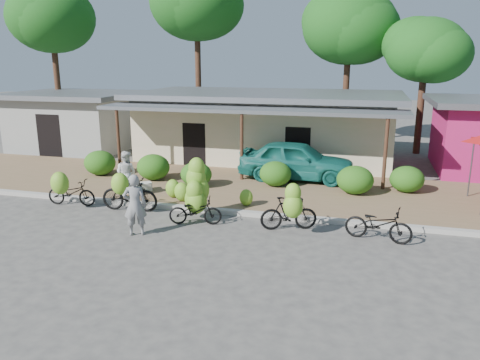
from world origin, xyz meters
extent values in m
plane|color=#484543|center=(0.00, 0.00, 0.00)|extent=(100.00, 100.00, 0.00)
cube|color=#866448|center=(0.00, 5.00, 0.06)|extent=(60.00, 6.00, 0.12)
cube|color=#A8A399|center=(0.00, 2.00, 0.07)|extent=(60.00, 0.25, 0.15)
cube|color=beige|center=(0.00, 11.00, 1.55)|extent=(12.00, 6.00, 3.10)
cube|color=slate|center=(0.00, 11.00, 3.23)|extent=(13.00, 7.00, 0.25)
cube|color=black|center=(0.00, 8.05, 1.10)|extent=(1.40, 0.12, 2.20)
cube|color=slate|center=(0.00, 7.00, 2.90)|extent=(13.00, 2.00, 0.15)
cylinder|color=#503220|center=(-5.60, 6.10, 1.43)|extent=(0.14, 0.14, 2.85)
cylinder|color=#503220|center=(0.00, 6.10, 1.43)|extent=(0.14, 0.14, 2.85)
cylinder|color=#503220|center=(5.60, 6.10, 1.43)|extent=(0.14, 0.14, 2.85)
cube|color=gray|center=(-11.00, 11.00, 1.45)|extent=(6.00, 5.00, 2.90)
cube|color=slate|center=(-11.00, 11.00, 3.02)|extent=(7.00, 6.00, 0.25)
cube|color=black|center=(-11.00, 8.55, 1.10)|extent=(1.40, 0.12, 2.20)
cylinder|color=#503220|center=(-13.50, 13.00, 3.86)|extent=(0.36, 0.36, 7.72)
ellipsoid|color=#114411|center=(-13.50, 13.00, 7.29)|extent=(5.07, 5.07, 4.06)
ellipsoid|color=#114411|center=(-14.00, 13.30, 7.59)|extent=(4.31, 4.31, 3.45)
cylinder|color=#503220|center=(-5.50, 16.00, 4.35)|extent=(0.36, 0.36, 8.71)
ellipsoid|color=#114411|center=(-5.50, 16.00, 8.22)|extent=(5.64, 5.64, 4.51)
cylinder|color=#503220|center=(3.50, 16.50, 3.57)|extent=(0.36, 0.36, 7.13)
ellipsoid|color=#114411|center=(3.50, 16.50, 6.74)|extent=(5.35, 5.35, 4.28)
ellipsoid|color=#114411|center=(3.00, 16.80, 7.04)|extent=(4.55, 4.55, 3.64)
cylinder|color=#503220|center=(7.50, 14.50, 2.86)|extent=(0.36, 0.36, 5.71)
ellipsoid|color=#114411|center=(7.50, 14.50, 5.39)|extent=(4.09, 4.09, 3.27)
ellipsoid|color=#114411|center=(7.00, 14.80, 5.69)|extent=(3.48, 3.48, 2.78)
ellipsoid|color=#266316|center=(-6.05, 5.23, 0.65)|extent=(1.35, 1.22, 1.05)
ellipsoid|color=#266316|center=(-3.49, 5.08, 0.65)|extent=(1.36, 1.22, 1.06)
ellipsoid|color=#266316|center=(-1.42, 4.57, 0.60)|extent=(1.23, 1.11, 0.96)
ellipsoid|color=#266316|center=(1.54, 5.46, 0.61)|extent=(1.25, 1.12, 0.97)
ellipsoid|color=#266316|center=(4.58, 5.14, 0.64)|extent=(1.34, 1.21, 1.05)
ellipsoid|color=#266316|center=(6.43, 5.90, 0.61)|extent=(1.26, 1.13, 0.98)
cylinder|color=#59595E|center=(8.56, 5.90, 1.17)|extent=(0.05, 0.05, 2.10)
imported|color=black|center=(-4.87, 1.48, 0.46)|extent=(1.79, 0.76, 0.92)
ellipsoid|color=#7AB52D|center=(-4.82, 0.83, 0.97)|extent=(0.62, 0.52, 0.77)
imported|color=black|center=(-2.62, 1.45, 0.59)|extent=(1.99, 0.70, 1.17)
ellipsoid|color=#7AB52D|center=(-2.57, 0.80, 1.11)|extent=(0.57, 0.49, 0.71)
imported|color=black|center=(-0.04, 0.80, 0.43)|extent=(1.71, 0.92, 0.85)
ellipsoid|color=#7AB52D|center=(-0.21, 1.32, 0.62)|extent=(0.73, 0.62, 0.91)
ellipsoid|color=#7AB52D|center=(-0.11, 1.34, 0.97)|extent=(0.68, 0.58, 0.85)
ellipsoid|color=#7AB52D|center=(-0.19, 1.32, 1.33)|extent=(0.63, 0.54, 0.79)
ellipsoid|color=#7AB52D|center=(-0.16, 1.33, 1.66)|extent=(0.53, 0.45, 0.67)
ellipsoid|color=#7AB52D|center=(-0.08, 0.99, 0.66)|extent=(0.61, 0.52, 0.76)
ellipsoid|color=#7AB52D|center=(-0.12, 0.98, 1.02)|extent=(0.53, 0.45, 0.66)
imported|color=black|center=(2.80, 1.10, 0.51)|extent=(1.76, 1.01, 1.02)
ellipsoid|color=#7AB52D|center=(3.02, 0.49, 0.94)|extent=(0.56, 0.48, 0.70)
ellipsoid|color=#7AB52D|center=(3.00, 0.53, 1.31)|extent=(0.47, 0.40, 0.58)
imported|color=black|center=(5.37, 0.90, 0.49)|extent=(1.94, 0.99, 0.97)
ellipsoid|color=#7AB52D|center=(-1.69, 2.92, 0.45)|extent=(0.53, 0.45, 0.67)
ellipsoid|color=#7AB52D|center=(-1.21, 2.58, 0.46)|extent=(0.54, 0.46, 0.67)
ellipsoid|color=#7AB52D|center=(1.09, 2.67, 0.41)|extent=(0.46, 0.39, 0.57)
cube|color=silver|center=(-3.24, 3.39, 0.27)|extent=(0.92, 0.84, 0.30)
cube|color=silver|center=(-3.49, 3.08, 0.26)|extent=(0.83, 0.61, 0.28)
imported|color=gray|center=(-1.37, -0.50, 0.91)|extent=(0.78, 0.67, 1.81)
imported|color=silver|center=(-3.41, 2.73, 0.94)|extent=(0.87, 0.71, 1.65)
imported|color=#176A60|center=(2.16, 6.73, 0.92)|extent=(4.71, 1.96, 1.60)
camera|label=1|loc=(4.91, -11.99, 4.95)|focal=35.00mm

